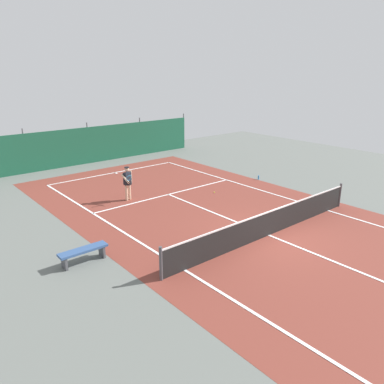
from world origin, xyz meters
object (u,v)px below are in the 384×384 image
Objects in this scene: tennis_player at (128,181)px; tennis_ball_near_player at (214,192)px; tennis_net at (269,223)px; parked_car at (93,140)px; courtside_bench at (83,252)px; water_bottle at (259,177)px.

tennis_player is 4.45m from tennis_ball_near_player.
parked_car is (1.88, 18.58, 0.33)m from tennis_net.
parked_car is at bearing -120.07° from tennis_player.
parked_car is 18.04m from courtside_bench.
courtside_bench is at bearing -166.77° from water_bottle.
water_bottle is at bearing 155.93° from tennis_player.
tennis_player is 1.03× the size of courtside_bench.
tennis_net is 7.74m from water_bottle.
parked_car is at bearing 63.00° from courtside_bench.
water_bottle is (3.65, 0.20, 0.09)m from tennis_ball_near_player.
courtside_bench is (-8.19, -16.07, -0.46)m from parked_car.
tennis_player is 0.38× the size of parked_car.
tennis_ball_near_player is at bearing 69.05° from tennis_net.
courtside_bench is at bearing 34.10° from tennis_player.
tennis_ball_near_player is at bearing -176.92° from water_bottle.
tennis_net is 7.26m from tennis_player.
tennis_ball_near_player is (3.93, -1.86, -0.93)m from tennis_player.
tennis_net is 18.68m from parked_car.
parked_car is at bearing 105.70° from water_bottle.
tennis_net is 6.17× the size of tennis_player.
tennis_net is at bearing -136.55° from water_bottle.
tennis_ball_near_player is 13.49m from parked_car.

